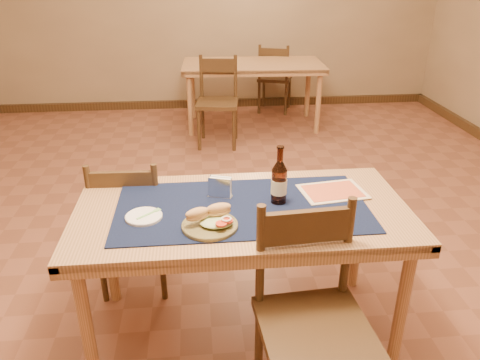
{
  "coord_description": "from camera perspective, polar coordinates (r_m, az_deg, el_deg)",
  "views": [
    {
      "loc": [
        -0.2,
        -2.76,
        1.83
      ],
      "look_at": [
        0.0,
        -0.7,
        0.85
      ],
      "focal_mm": 35.0,
      "sensor_mm": 36.0,
      "label": 1
    }
  ],
  "objects": [
    {
      "name": "chair_main_far",
      "position": [
        2.79,
        -13.06,
        -4.97
      ],
      "size": [
        0.42,
        0.42,
        0.87
      ],
      "color": "#3F2B16",
      "rests_on": "ground"
    },
    {
      "name": "fork",
      "position": [
        2.2,
        -10.85,
        -3.98
      ],
      "size": [
        0.11,
        0.1,
        0.0
      ],
      "color": "#86D675",
      "rests_on": "side_plate"
    },
    {
      "name": "sandwich_plate",
      "position": [
        2.07,
        -3.55,
        -5.07
      ],
      "size": [
        0.25,
        0.25,
        0.1
      ],
      "color": "brown",
      "rests_on": "placemat"
    },
    {
      "name": "beer_bottle",
      "position": [
        2.25,
        4.79,
        -0.24
      ],
      "size": [
        0.08,
        0.08,
        0.29
      ],
      "color": "#3F190B",
      "rests_on": "placemat"
    },
    {
      "name": "placemat",
      "position": [
        2.24,
        0.25,
        -3.33
      ],
      "size": [
        1.2,
        0.6,
        0.01
      ],
      "primitive_type": "cube",
      "color": "#0F1A38",
      "rests_on": "main_table"
    },
    {
      "name": "baseboard",
      "position": [
        3.29,
        -1.18,
        -7.44
      ],
      "size": [
        6.0,
        7.0,
        0.1
      ],
      "color": "#3F2B16",
      "rests_on": "ground"
    },
    {
      "name": "chair_back_near",
      "position": [
        5.03,
        -2.74,
        9.72
      ],
      "size": [
        0.48,
        0.48,
        0.92
      ],
      "color": "#3F2B16",
      "rests_on": "ground"
    },
    {
      "name": "chair_back_far",
      "position": [
        6.18,
        4.24,
        12.42
      ],
      "size": [
        0.51,
        0.51,
        0.88
      ],
      "color": "#3F2B16",
      "rests_on": "ground"
    },
    {
      "name": "napkin_holder",
      "position": [
        2.31,
        -2.45,
        -0.94
      ],
      "size": [
        0.13,
        0.08,
        0.11
      ],
      "color": "silver",
      "rests_on": "placemat"
    },
    {
      "name": "room",
      "position": [
        2.8,
        -1.44,
        16.5
      ],
      "size": [
        6.04,
        7.04,
        2.84
      ],
      "color": "brown",
      "rests_on": "ground"
    },
    {
      "name": "menu_card",
      "position": [
        2.43,
        11.23,
        -1.37
      ],
      "size": [
        0.35,
        0.28,
        0.01
      ],
      "color": "beige",
      "rests_on": "placemat"
    },
    {
      "name": "back_table",
      "position": [
        5.57,
        1.56,
        13.25
      ],
      "size": [
        1.64,
        0.87,
        0.75
      ],
      "color": "tan",
      "rests_on": "ground"
    },
    {
      "name": "side_plate",
      "position": [
        2.19,
        -11.65,
        -4.36
      ],
      "size": [
        0.17,
        0.17,
        0.01
      ],
      "color": "white",
      "rests_on": "placemat"
    },
    {
      "name": "main_table",
      "position": [
        2.29,
        0.24,
        -5.21
      ],
      "size": [
        1.6,
        0.8,
        0.75
      ],
      "color": "tan",
      "rests_on": "ground"
    },
    {
      "name": "chair_main_near",
      "position": [
        2.02,
        8.78,
        -16.25
      ],
      "size": [
        0.47,
        0.47,
        0.95
      ],
      "color": "#3F2B16",
      "rests_on": "ground"
    }
  ]
}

